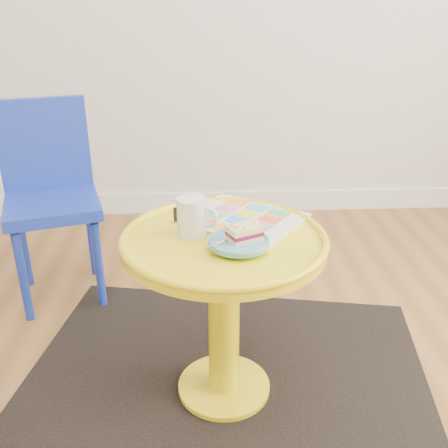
{
  "coord_description": "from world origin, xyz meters",
  "views": [
    {
      "loc": [
        -0.02,
        -0.73,
        1.13
      ],
      "look_at": [
        0.05,
        0.51,
        0.58
      ],
      "focal_mm": 40.0,
      "sensor_mm": 36.0,
      "label": 1
    }
  ],
  "objects_px": {
    "side_table": "(224,285)",
    "chair": "(50,188)",
    "mug": "(193,216)",
    "plate": "(239,242)",
    "newspaper": "(242,218)"
  },
  "relations": [
    {
      "from": "side_table",
      "to": "mug",
      "type": "relative_size",
      "value": 4.96
    },
    {
      "from": "side_table",
      "to": "newspaper",
      "type": "relative_size",
      "value": 1.74
    },
    {
      "from": "newspaper",
      "to": "chair",
      "type": "bearing_deg",
      "value": 179.38
    },
    {
      "from": "side_table",
      "to": "newspaper",
      "type": "height_order",
      "value": "newspaper"
    },
    {
      "from": "side_table",
      "to": "chair",
      "type": "distance_m",
      "value": 0.94
    },
    {
      "from": "mug",
      "to": "chair",
      "type": "bearing_deg",
      "value": 152.23
    },
    {
      "from": "plate",
      "to": "side_table",
      "type": "bearing_deg",
      "value": 117.25
    },
    {
      "from": "mug",
      "to": "plate",
      "type": "bearing_deg",
      "value": -16.21
    },
    {
      "from": "plate",
      "to": "newspaper",
      "type": "bearing_deg",
      "value": 82.36
    },
    {
      "from": "mug",
      "to": "side_table",
      "type": "bearing_deg",
      "value": 6.66
    },
    {
      "from": "side_table",
      "to": "plate",
      "type": "height_order",
      "value": "plate"
    },
    {
      "from": "side_table",
      "to": "chair",
      "type": "height_order",
      "value": "chair"
    },
    {
      "from": "side_table",
      "to": "mug",
      "type": "distance_m",
      "value": 0.23
    },
    {
      "from": "newspaper",
      "to": "side_table",
      "type": "bearing_deg",
      "value": -80.03
    },
    {
      "from": "newspaper",
      "to": "mug",
      "type": "xyz_separation_m",
      "value": [
        -0.15,
        -0.1,
        0.05
      ]
    }
  ]
}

